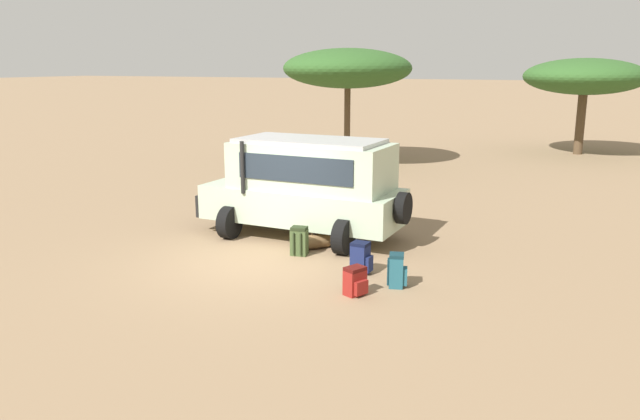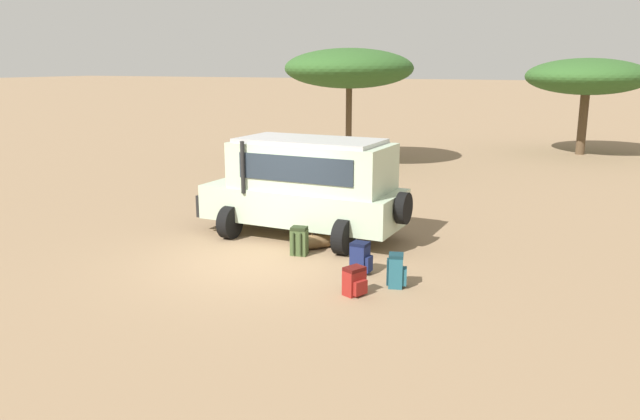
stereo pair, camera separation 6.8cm
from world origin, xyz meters
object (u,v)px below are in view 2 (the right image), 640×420
object	(u,v)px
safari_vehicle	(307,185)
backpack_beside_front_wheel	(396,271)
backpack_cluster_center	(355,281)
acacia_tree_left_mid	(587,77)
backpack_near_rear_wheel	(360,258)
duffel_bag_low_black_case	(315,242)
backpack_outermost	(299,241)
acacia_tree_far_left	(349,69)

from	to	relation	value
safari_vehicle	backpack_beside_front_wheel	bearing A→B (deg)	-39.26
backpack_cluster_center	acacia_tree_left_mid	distance (m)	22.09
backpack_cluster_center	backpack_near_rear_wheel	distance (m)	1.24
duffel_bag_low_black_case	backpack_beside_front_wheel	bearing A→B (deg)	-33.76
safari_vehicle	backpack_cluster_center	xyz separation A→B (m)	(2.54, -3.27, -1.03)
backpack_beside_front_wheel	backpack_outermost	distance (m)	2.83
backpack_near_rear_wheel	backpack_outermost	world-z (taller)	backpack_near_rear_wheel
backpack_beside_front_wheel	acacia_tree_far_left	bearing A→B (deg)	115.27
safari_vehicle	duffel_bag_low_black_case	size ratio (longest dim) A/B	7.01
acacia_tree_far_left	acacia_tree_left_mid	world-z (taller)	acacia_tree_far_left
backpack_outermost	backpack_near_rear_wheel	bearing A→B (deg)	-20.09
backpack_near_rear_wheel	safari_vehicle	bearing A→B (deg)	136.66
backpack_beside_front_wheel	acacia_tree_far_left	distance (m)	15.70
safari_vehicle	acacia_tree_far_left	distance (m)	12.06
safari_vehicle	acacia_tree_left_mid	size ratio (longest dim) A/B	0.90
backpack_near_rear_wheel	acacia_tree_far_left	bearing A→B (deg)	112.79
backpack_near_rear_wheel	duffel_bag_low_black_case	distance (m)	1.99
backpack_beside_front_wheel	backpack_cluster_center	distance (m)	0.93
backpack_cluster_center	acacia_tree_far_left	size ratio (longest dim) A/B	0.09
backpack_cluster_center	duffel_bag_low_black_case	xyz separation A→B (m)	(-1.92, 2.39, -0.09)
acacia_tree_far_left	backpack_beside_front_wheel	bearing A→B (deg)	-64.73
safari_vehicle	backpack_near_rear_wheel	bearing A→B (deg)	-43.34
backpack_beside_front_wheel	acacia_tree_left_mid	world-z (taller)	acacia_tree_left_mid
backpack_near_rear_wheel	duffel_bag_low_black_case	world-z (taller)	backpack_near_rear_wheel
backpack_outermost	acacia_tree_left_mid	xyz separation A→B (m)	(5.07, 19.82, 3.27)
backpack_beside_front_wheel	backpack_near_rear_wheel	bearing A→B (deg)	152.87
duffel_bag_low_black_case	acacia_tree_left_mid	world-z (taller)	acacia_tree_left_mid
acacia_tree_left_mid	backpack_outermost	bearing A→B (deg)	-104.36
backpack_near_rear_wheel	duffel_bag_low_black_case	xyz separation A→B (m)	(-1.58, 1.20, -0.15)
backpack_outermost	backpack_cluster_center	bearing A→B (deg)	-41.67
safari_vehicle	acacia_tree_left_mid	distance (m)	19.33
safari_vehicle	duffel_bag_low_black_case	bearing A→B (deg)	-54.75
safari_vehicle	backpack_near_rear_wheel	xyz separation A→B (m)	(2.20, -2.08, -0.97)
backpack_near_rear_wheel	backpack_outermost	xyz separation A→B (m)	(-1.70, 0.62, -0.00)
backpack_outermost	acacia_tree_left_mid	distance (m)	20.72
backpack_cluster_center	acacia_tree_far_left	bearing A→B (deg)	112.24
safari_vehicle	backpack_beside_front_wheel	world-z (taller)	safari_vehicle
backpack_outermost	acacia_tree_left_mid	bearing A→B (deg)	75.64
backpack_cluster_center	acacia_tree_left_mid	world-z (taller)	acacia_tree_left_mid
backpack_cluster_center	duffel_bag_low_black_case	bearing A→B (deg)	128.77
backpack_cluster_center	duffel_bag_low_black_case	distance (m)	3.07
safari_vehicle	backpack_beside_front_wheel	distance (m)	4.14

